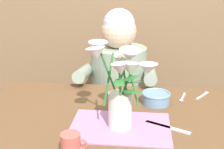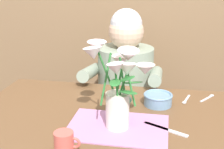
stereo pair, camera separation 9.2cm
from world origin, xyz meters
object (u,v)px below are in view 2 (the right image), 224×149
object	(u,v)px
seated_person	(125,100)
flower_vase	(118,83)
coffee_cup	(65,143)
tea_cup	(119,100)
dinner_knife	(165,129)
ceramic_bowl	(158,99)

from	to	relation	value
seated_person	flower_vase	xyz separation A→B (m)	(0.07, -0.69, 0.37)
coffee_cup	tea_cup	bearing A→B (deg)	72.37
seated_person	dinner_knife	xyz separation A→B (m)	(0.25, -0.68, 0.18)
coffee_cup	seated_person	bearing A→B (deg)	84.73
tea_cup	seated_person	bearing A→B (deg)	94.74
ceramic_bowl	tea_cup	xyz separation A→B (m)	(-0.17, -0.07, 0.01)
dinner_knife	seated_person	bearing A→B (deg)	136.72
flower_vase	ceramic_bowl	bearing A→B (deg)	58.91
ceramic_bowl	tea_cup	size ratio (longest dim) A/B	1.46
dinner_knife	coffee_cup	bearing A→B (deg)	-119.91
ceramic_bowl	dinner_knife	world-z (taller)	ceramic_bowl
dinner_knife	coffee_cup	world-z (taller)	coffee_cup
seated_person	dinner_knife	distance (m)	0.75
ceramic_bowl	coffee_cup	size ratio (longest dim) A/B	1.46
coffee_cup	dinner_knife	bearing A→B (deg)	33.95
flower_vase	dinner_knife	bearing A→B (deg)	2.84
flower_vase	ceramic_bowl	xyz separation A→B (m)	(0.15, 0.25, -0.16)
seated_person	tea_cup	world-z (taller)	seated_person
flower_vase	coffee_cup	bearing A→B (deg)	-124.38
seated_person	dinner_knife	bearing A→B (deg)	-71.97
ceramic_bowl	tea_cup	bearing A→B (deg)	-158.16
ceramic_bowl	tea_cup	world-z (taller)	tea_cup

